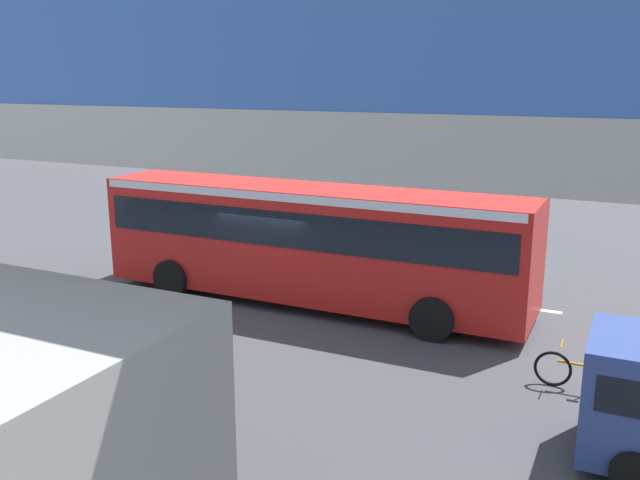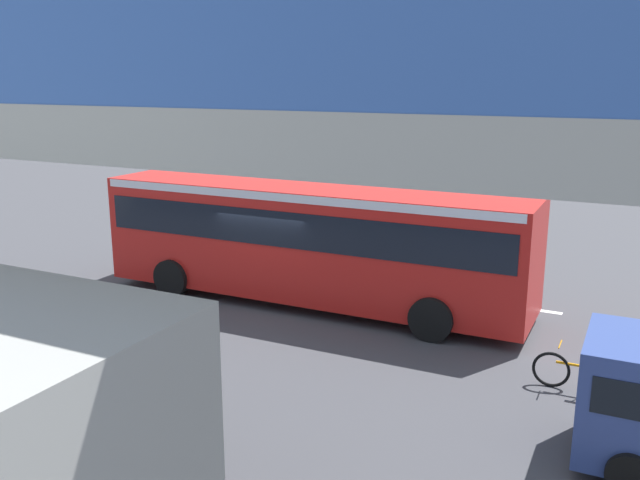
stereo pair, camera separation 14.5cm
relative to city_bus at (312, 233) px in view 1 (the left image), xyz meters
name	(u,v)px [view 1 (the left image)]	position (x,y,z in m)	size (l,w,h in m)	color
ground	(279,301)	(0.81, 0.36, -1.88)	(80.00, 80.00, 0.00)	#424247
city_bus	(312,233)	(0.00, 0.00, 0.00)	(11.54, 2.85, 3.15)	red
bicycle_orange	(581,373)	(-7.02, 2.55, -1.51)	(1.77, 0.44, 0.96)	black
traffic_sign	(165,200)	(6.61, -2.29, 0.01)	(0.08, 0.60, 2.80)	slate
lane_dash_leftmost	(522,307)	(-5.19, -1.95, -1.88)	(2.00, 0.20, 0.01)	silver
lane_dash_left	(379,287)	(-1.19, -1.95, -1.88)	(2.00, 0.20, 0.01)	silver
lane_dash_centre	(259,271)	(2.81, -1.95, -1.88)	(2.00, 0.20, 0.01)	silver
lane_dash_right	(157,256)	(6.81, -1.95, -1.88)	(2.00, 0.20, 0.01)	silver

